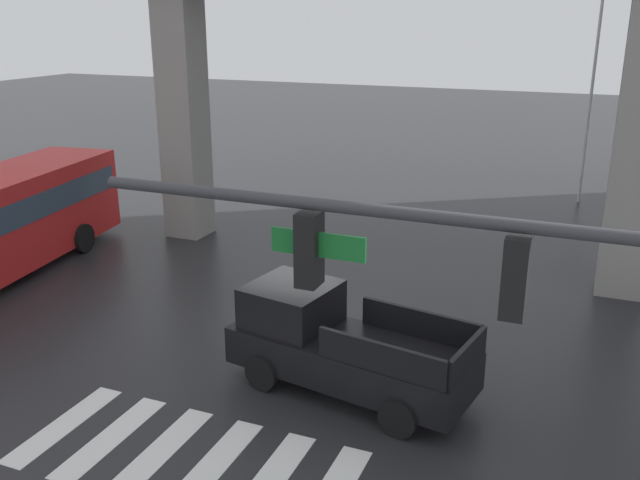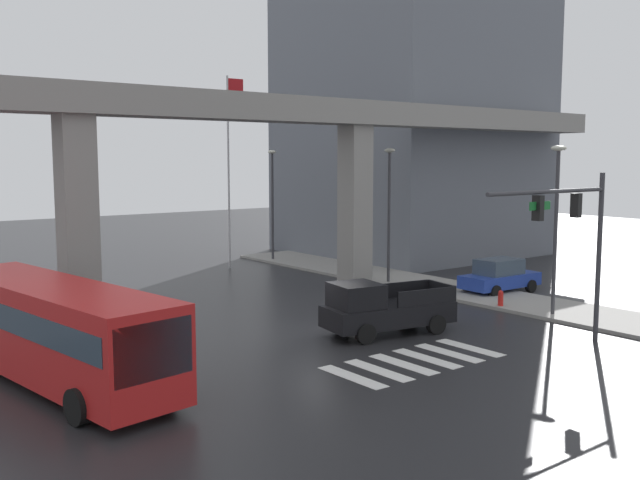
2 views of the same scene
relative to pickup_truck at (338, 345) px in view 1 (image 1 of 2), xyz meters
The scene contains 5 objects.
ground_plane 2.49m from the pickup_truck, 134.35° to the left, with size 120.00×120.00×0.00m, color #232326.
crosswalk_stripes 3.84m from the pickup_truck, 115.57° to the right, with size 6.05×2.80×0.01m.
pickup_truck is the anchor object (origin of this frame).
traffic_signal_mast 7.56m from the pickup_truck, 55.38° to the right, with size 6.49×0.32×6.20m.
flagpole 19.26m from the pickup_truck, 77.28° to the left, with size 1.16×0.12×11.62m.
Camera 1 is at (6.18, -13.75, 7.54)m, focal length 38.77 mm.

